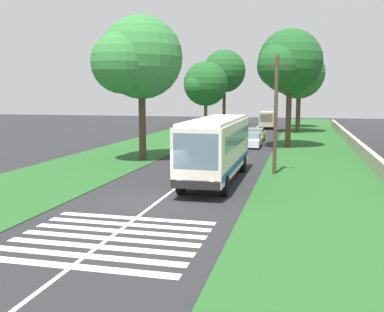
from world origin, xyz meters
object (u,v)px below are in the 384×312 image
object	(u,v)px
trailing_minibus_0	(268,118)
roadside_tree_left_1	(224,72)
roadside_tree_left_0	(138,60)
roadside_tree_right_1	(299,77)
trailing_car_2	(231,129)
trailing_car_0	(252,140)
coach_bus	(217,145)
roadside_tree_right_0	(297,74)
utility_pole	(276,113)
trailing_car_1	(256,135)
roadside_tree_left_2	(205,85)
roadside_tree_right_2	(288,64)

from	to	relation	value
trailing_minibus_0	roadside_tree_left_1	world-z (taller)	roadside_tree_left_1
roadside_tree_left_0	roadside_tree_right_1	distance (m)	39.89
trailing_car_2	roadside_tree_left_0	distance (m)	25.41
trailing_car_0	roadside_tree_right_1	distance (m)	28.74
coach_bus	trailing_minibus_0	bearing A→B (deg)	0.02
roadside_tree_right_0	utility_pole	distance (m)	33.37
trailing_minibus_0	roadside_tree_left_0	xyz separation A→B (m)	(-35.17, 7.43, 6.18)
trailing_minibus_0	utility_pole	size ratio (longest dim) A/B	0.80
trailing_car_1	trailing_car_2	distance (m)	8.58
coach_bus	trailing_minibus_0	world-z (taller)	coach_bus
roadside_tree_left_2	trailing_minibus_0	bearing A→B (deg)	-48.48
coach_bus	roadside_tree_right_0	xyz separation A→B (m)	(36.12, -4.16, 5.59)
trailing_car_1	utility_pole	xyz separation A→B (m)	(-20.53, -3.21, 3.28)
roadside_tree_right_2	utility_pole	size ratio (longest dim) A/B	1.49
trailing_minibus_0	utility_pole	world-z (taller)	utility_pole
trailing_minibus_0	trailing_car_2	bearing A→B (deg)	160.99
roadside_tree_right_2	utility_pole	xyz separation A→B (m)	(-15.20, 0.25, -4.05)
trailing_car_1	roadside_tree_left_2	size ratio (longest dim) A/B	0.45
trailing_car_2	roadside_tree_right_2	size ratio (longest dim) A/B	0.38
trailing_car_1	roadside_tree_right_1	bearing A→B (deg)	-11.25
trailing_car_1	roadside_tree_right_1	world-z (taller)	roadside_tree_right_1
roadside_tree_left_0	roadside_tree_left_1	world-z (taller)	roadside_tree_left_1
trailing_car_0	roadside_tree_right_1	bearing A→B (deg)	-8.44
trailing_car_1	roadside_tree_right_2	world-z (taller)	roadside_tree_right_2
roadside_tree_left_1	trailing_car_1	bearing A→B (deg)	-162.03
roadside_tree_left_1	coach_bus	bearing A→B (deg)	-170.84
roadside_tree_right_1	utility_pole	distance (m)	42.36
roadside_tree_right_0	roadside_tree_right_2	size ratio (longest dim) A/B	1.01
utility_pole	trailing_car_2	bearing A→B (deg)	14.05
trailing_car_1	trailing_car_2	world-z (taller)	same
trailing_car_1	roadside_tree_left_1	xyz separation A→B (m)	(23.44, 7.60, 8.00)
roadside_tree_left_0	roadside_tree_left_2	bearing A→B (deg)	1.34
trailing_minibus_0	roadside_tree_left_2	size ratio (longest dim) A/B	0.63
roadside_tree_right_1	roadside_tree_left_2	bearing A→B (deg)	129.07
trailing_car_0	roadside_tree_right_0	bearing A→B (deg)	-11.92
trailing_car_1	utility_pole	distance (m)	21.03
coach_bus	roadside_tree_left_2	xyz separation A→B (m)	(35.05, 8.11, 4.24)
roadside_tree_right_0	roadside_tree_right_1	xyz separation A→B (m)	(9.03, -0.18, -0.01)
roadside_tree_right_2	trailing_car_0	bearing A→B (deg)	100.18
roadside_tree_left_1	utility_pole	distance (m)	45.52
coach_bus	trailing_car_0	distance (m)	17.66
trailing_car_2	roadside_tree_left_0	xyz separation A→B (m)	(-24.13, 3.63, 7.06)
roadside_tree_left_0	roadside_tree_left_1	xyz separation A→B (m)	(39.90, 0.12, 0.94)
roadside_tree_right_1	trailing_car_2	bearing A→B (deg)	149.74
trailing_car_2	trailing_car_0	bearing A→B (deg)	-163.33
roadside_tree_left_2	coach_bus	bearing A→B (deg)	-166.98
coach_bus	roadside_tree_right_1	size ratio (longest dim) A/B	1.06
trailing_car_0	trailing_minibus_0	world-z (taller)	trailing_minibus_0
roadside_tree_left_2	roadside_tree_right_0	distance (m)	12.38
trailing_car_0	utility_pole	xyz separation A→B (m)	(-14.62, -2.99, 3.28)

